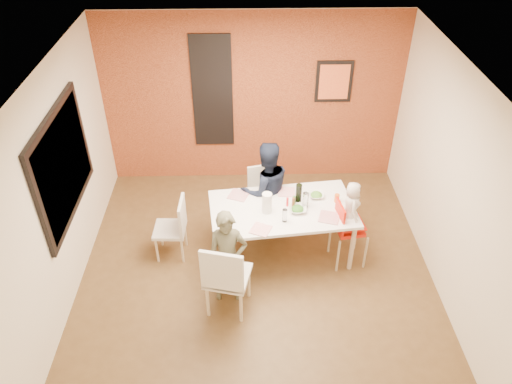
{
  "coord_description": "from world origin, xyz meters",
  "views": [
    {
      "loc": [
        -0.13,
        -4.65,
        4.67
      ],
      "look_at": [
        0.0,
        0.3,
        1.05
      ],
      "focal_mm": 35.0,
      "sensor_mm": 36.0,
      "label": 1
    }
  ],
  "objects_px": {
    "child_near": "(228,258)",
    "toddler": "(351,206)",
    "chair_near": "(226,276)",
    "dining_table": "(282,212)",
    "paper_towel_roll": "(267,203)",
    "chair_left": "(175,225)",
    "high_chair": "(347,227)",
    "wine_bottle": "(299,195)",
    "child_far": "(266,190)",
    "chair_far": "(264,193)"
  },
  "relations": [
    {
      "from": "child_near",
      "to": "child_far",
      "type": "height_order",
      "value": "child_far"
    },
    {
      "from": "chair_far",
      "to": "wine_bottle",
      "type": "relative_size",
      "value": 2.98
    },
    {
      "from": "wine_bottle",
      "to": "child_near",
      "type": "bearing_deg",
      "value": -136.71
    },
    {
      "from": "chair_near",
      "to": "chair_far",
      "type": "xyz_separation_m",
      "value": [
        0.5,
        1.71,
        -0.09
      ]
    },
    {
      "from": "chair_near",
      "to": "chair_far",
      "type": "bearing_deg",
      "value": -92.58
    },
    {
      "from": "child_far",
      "to": "wine_bottle",
      "type": "relative_size",
      "value": 4.78
    },
    {
      "from": "high_chair",
      "to": "dining_table",
      "type": "bearing_deg",
      "value": 69.6
    },
    {
      "from": "high_chair",
      "to": "paper_towel_roll",
      "type": "relative_size",
      "value": 3.4
    },
    {
      "from": "child_far",
      "to": "chair_near",
      "type": "bearing_deg",
      "value": 54.96
    },
    {
      "from": "dining_table",
      "to": "wine_bottle",
      "type": "xyz_separation_m",
      "value": [
        0.21,
        0.08,
        0.22
      ]
    },
    {
      "from": "chair_left",
      "to": "wine_bottle",
      "type": "relative_size",
      "value": 2.92
    },
    {
      "from": "chair_far",
      "to": "high_chair",
      "type": "height_order",
      "value": "high_chair"
    },
    {
      "from": "dining_table",
      "to": "chair_near",
      "type": "relative_size",
      "value": 1.84
    },
    {
      "from": "dining_table",
      "to": "high_chair",
      "type": "bearing_deg",
      "value": -11.71
    },
    {
      "from": "high_chair",
      "to": "child_near",
      "type": "xyz_separation_m",
      "value": [
        -1.5,
        -0.59,
        0.07
      ]
    },
    {
      "from": "chair_near",
      "to": "wine_bottle",
      "type": "xyz_separation_m",
      "value": [
        0.91,
        1.09,
        0.32
      ]
    },
    {
      "from": "chair_left",
      "to": "paper_towel_roll",
      "type": "distance_m",
      "value": 1.26
    },
    {
      "from": "chair_near",
      "to": "child_near",
      "type": "height_order",
      "value": "child_near"
    },
    {
      "from": "chair_left",
      "to": "chair_far",
      "type": "bearing_deg",
      "value": 121.92
    },
    {
      "from": "dining_table",
      "to": "chair_near",
      "type": "bearing_deg",
      "value": -125.02
    },
    {
      "from": "dining_table",
      "to": "paper_towel_roll",
      "type": "bearing_deg",
      "value": -160.95
    },
    {
      "from": "chair_near",
      "to": "toddler",
      "type": "height_order",
      "value": "toddler"
    },
    {
      "from": "chair_near",
      "to": "child_near",
      "type": "relative_size",
      "value": 0.83
    },
    {
      "from": "child_far",
      "to": "paper_towel_roll",
      "type": "relative_size",
      "value": 5.18
    },
    {
      "from": "toddler",
      "to": "high_chair",
      "type": "bearing_deg",
      "value": 104.5
    },
    {
      "from": "chair_near",
      "to": "toddler",
      "type": "relative_size",
      "value": 1.54
    },
    {
      "from": "chair_near",
      "to": "child_near",
      "type": "distance_m",
      "value": 0.26
    },
    {
      "from": "dining_table",
      "to": "child_far",
      "type": "relative_size",
      "value": 1.35
    },
    {
      "from": "chair_left",
      "to": "high_chair",
      "type": "bearing_deg",
      "value": 87.32
    },
    {
      "from": "toddler",
      "to": "paper_towel_roll",
      "type": "distance_m",
      "value": 1.04
    },
    {
      "from": "chair_near",
      "to": "child_far",
      "type": "bearing_deg",
      "value": -95.71
    },
    {
      "from": "child_far",
      "to": "high_chair",
      "type": "bearing_deg",
      "value": 132.47
    },
    {
      "from": "chair_far",
      "to": "child_far",
      "type": "distance_m",
      "value": 0.32
    },
    {
      "from": "chair_left",
      "to": "paper_towel_roll",
      "type": "relative_size",
      "value": 3.16
    },
    {
      "from": "paper_towel_roll",
      "to": "chair_left",
      "type": "bearing_deg",
      "value": 175.77
    },
    {
      "from": "chair_left",
      "to": "wine_bottle",
      "type": "height_order",
      "value": "wine_bottle"
    },
    {
      "from": "chair_near",
      "to": "toddler",
      "type": "bearing_deg",
      "value": -137.46
    },
    {
      "from": "high_chair",
      "to": "toddler",
      "type": "height_order",
      "value": "toddler"
    },
    {
      "from": "child_near",
      "to": "toddler",
      "type": "height_order",
      "value": "child_near"
    },
    {
      "from": "high_chair",
      "to": "paper_towel_roll",
      "type": "xyz_separation_m",
      "value": [
        -1.01,
        0.1,
        0.33
      ]
    },
    {
      "from": "chair_far",
      "to": "chair_left",
      "type": "relative_size",
      "value": 1.02
    },
    {
      "from": "toddler",
      "to": "wine_bottle",
      "type": "height_order",
      "value": "toddler"
    },
    {
      "from": "chair_left",
      "to": "paper_towel_roll",
      "type": "xyz_separation_m",
      "value": [
        1.19,
        -0.09,
        0.41
      ]
    },
    {
      "from": "dining_table",
      "to": "chair_far",
      "type": "xyz_separation_m",
      "value": [
        -0.21,
        0.69,
        -0.2
      ]
    },
    {
      "from": "wine_bottle",
      "to": "chair_far",
      "type": "bearing_deg",
      "value": 124.13
    },
    {
      "from": "toddler",
      "to": "child_near",
      "type": "bearing_deg",
      "value": 110.18
    },
    {
      "from": "chair_near",
      "to": "child_far",
      "type": "xyz_separation_m",
      "value": [
        0.52,
        1.47,
        0.13
      ]
    },
    {
      "from": "chair_far",
      "to": "paper_towel_roll",
      "type": "xyz_separation_m",
      "value": [
        0.01,
        -0.76,
        0.4
      ]
    },
    {
      "from": "dining_table",
      "to": "high_chair",
      "type": "distance_m",
      "value": 0.84
    },
    {
      "from": "child_near",
      "to": "paper_towel_roll",
      "type": "bearing_deg",
      "value": 54.09
    }
  ]
}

